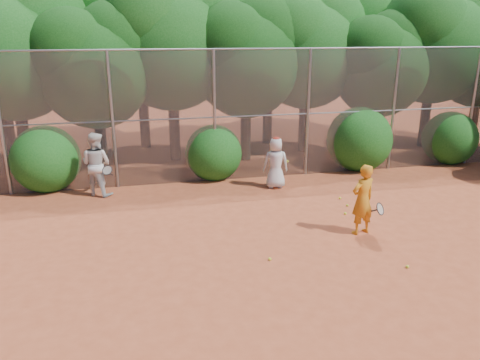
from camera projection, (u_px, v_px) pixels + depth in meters
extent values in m
plane|color=#AA4626|center=(316.00, 265.00, 9.43)|extent=(80.00, 80.00, 0.00)
cylinder|color=gray|center=(1.00, 126.00, 12.92)|extent=(0.09, 0.09, 4.00)
cylinder|color=gray|center=(113.00, 121.00, 13.55)|extent=(0.09, 0.09, 4.00)
cylinder|color=gray|center=(215.00, 117.00, 14.18)|extent=(0.09, 0.09, 4.00)
cylinder|color=gray|center=(308.00, 114.00, 14.81)|extent=(0.09, 0.09, 4.00)
cylinder|color=gray|center=(394.00, 110.00, 15.44)|extent=(0.09, 0.09, 4.00)
cylinder|color=gray|center=(472.00, 107.00, 16.07)|extent=(0.09, 0.09, 4.00)
cylinder|color=gray|center=(247.00, 49.00, 13.77)|extent=(20.00, 0.05, 0.05)
cylinder|color=gray|center=(247.00, 116.00, 14.39)|extent=(20.00, 0.04, 0.04)
cube|color=slate|center=(247.00, 116.00, 14.39)|extent=(20.00, 0.02, 4.00)
cylinder|color=black|center=(23.00, 134.00, 15.46)|extent=(0.38, 0.38, 2.52)
sphere|color=#134F15|center=(12.00, 57.00, 14.71)|extent=(4.03, 4.03, 4.03)
sphere|color=#134F15|center=(38.00, 23.00, 14.94)|extent=(3.23, 3.23, 3.23)
cylinder|color=black|center=(101.00, 140.00, 15.39)|extent=(0.36, 0.36, 2.17)
sphere|color=black|center=(95.00, 74.00, 14.74)|extent=(3.47, 3.47, 3.47)
sphere|color=black|center=(116.00, 45.00, 14.94)|extent=(2.78, 2.78, 2.78)
sphere|color=black|center=(71.00, 51.00, 14.16)|extent=(2.60, 2.60, 2.60)
cylinder|color=black|center=(174.00, 123.00, 16.77)|extent=(0.39, 0.39, 2.66)
sphere|color=#134F15|center=(171.00, 48.00, 15.97)|extent=(4.26, 4.26, 4.26)
sphere|color=#134F15|center=(193.00, 16.00, 16.22)|extent=(3.40, 3.40, 3.40)
sphere|color=#134F15|center=(148.00, 22.00, 15.26)|extent=(3.19, 3.19, 3.19)
cylinder|color=black|center=(246.00, 129.00, 16.80)|extent=(0.37, 0.37, 2.27)
sphere|color=black|center=(246.00, 65.00, 16.12)|extent=(3.64, 3.64, 3.64)
sphere|color=black|center=(264.00, 37.00, 16.33)|extent=(2.91, 2.91, 2.91)
sphere|color=black|center=(229.00, 44.00, 15.51)|extent=(2.73, 2.73, 2.73)
cylinder|color=black|center=(304.00, 120.00, 18.04)|extent=(0.38, 0.38, 2.45)
sphere|color=#134F15|center=(307.00, 55.00, 17.30)|extent=(3.92, 3.92, 3.92)
sphere|color=#134F15|center=(324.00, 28.00, 17.53)|extent=(3.14, 3.14, 3.14)
sphere|color=#134F15|center=(292.00, 33.00, 16.65)|extent=(2.94, 2.94, 2.94)
cylinder|color=black|center=(375.00, 126.00, 17.69)|extent=(0.36, 0.36, 2.10)
sphere|color=black|center=(380.00, 71.00, 17.06)|extent=(3.36, 3.36, 3.36)
sphere|color=black|center=(394.00, 46.00, 17.26)|extent=(2.69, 2.69, 2.69)
sphere|color=black|center=(370.00, 52.00, 16.50)|extent=(2.52, 2.52, 2.52)
cylinder|color=black|center=(425.00, 115.00, 18.70)|extent=(0.39, 0.39, 2.59)
sphere|color=#134F15|center=(434.00, 49.00, 17.92)|extent=(4.14, 4.14, 4.14)
sphere|color=#134F15|center=(449.00, 21.00, 18.16)|extent=(3.32, 3.32, 3.32)
sphere|color=#134F15|center=(424.00, 26.00, 17.23)|extent=(3.11, 3.11, 3.11)
cylinder|color=black|center=(474.00, 117.00, 18.88)|extent=(0.37, 0.37, 2.31)
sphere|color=black|center=(476.00, 40.00, 17.57)|extent=(2.77, 2.77, 2.77)
cylinder|color=black|center=(7.00, 121.00, 17.37)|extent=(0.39, 0.39, 2.62)
sphere|color=#134F15|center=(20.00, 18.00, 16.83)|extent=(3.36, 3.36, 3.36)
cylinder|color=black|center=(144.00, 112.00, 18.58)|extent=(0.40, 0.40, 2.80)
sphere|color=#134F15|center=(139.00, 41.00, 17.74)|extent=(4.48, 4.48, 4.48)
sphere|color=#134F15|center=(161.00, 10.00, 18.00)|extent=(3.58, 3.58, 3.58)
sphere|color=#134F15|center=(116.00, 15.00, 16.99)|extent=(3.36, 3.36, 3.36)
cylinder|color=black|center=(268.00, 113.00, 19.31)|extent=(0.38, 0.38, 2.52)
sphere|color=#134F15|center=(269.00, 51.00, 18.55)|extent=(4.03, 4.03, 4.03)
sphere|color=#134F15|center=(286.00, 24.00, 18.78)|extent=(3.23, 3.23, 3.23)
sphere|color=#134F15|center=(253.00, 30.00, 17.87)|extent=(3.02, 3.02, 3.02)
cylinder|color=black|center=(361.00, 105.00, 20.78)|extent=(0.40, 0.40, 2.73)
sphere|color=#134F15|center=(366.00, 42.00, 19.96)|extent=(4.37, 4.37, 4.37)
sphere|color=#134F15|center=(382.00, 15.00, 20.21)|extent=(3.49, 3.49, 3.49)
sphere|color=#134F15|center=(355.00, 20.00, 19.22)|extent=(3.28, 3.28, 3.28)
sphere|color=#134F15|center=(45.00, 156.00, 13.71)|extent=(2.00, 2.00, 2.00)
sphere|color=#134F15|center=(214.00, 150.00, 14.79)|extent=(1.80, 1.80, 1.80)
sphere|color=#134F15|center=(359.00, 136.00, 15.78)|extent=(2.20, 2.20, 2.20)
sphere|color=#134F15|center=(450.00, 136.00, 16.56)|extent=(1.90, 1.90, 1.90)
imported|color=orange|center=(363.00, 200.00, 10.68)|extent=(0.69, 0.55, 1.66)
torus|color=black|center=(380.00, 209.00, 10.62)|extent=(0.34, 0.31, 0.28)
cylinder|color=black|center=(372.00, 211.00, 10.77)|extent=(0.19, 0.23, 0.15)
imported|color=silver|center=(276.00, 163.00, 13.87)|extent=(0.81, 0.59, 1.53)
ellipsoid|color=#A62517|center=(276.00, 139.00, 13.65)|extent=(0.22, 0.22, 0.13)
sphere|color=yellow|center=(288.00, 161.00, 13.73)|extent=(0.07, 0.07, 0.07)
imported|color=silver|center=(96.00, 164.00, 13.22)|extent=(1.12, 1.06, 1.83)
torus|color=black|center=(107.00, 170.00, 13.03)|extent=(0.36, 0.31, 0.25)
cylinder|color=black|center=(110.00, 173.00, 13.24)|extent=(0.12, 0.23, 0.20)
sphere|color=yellow|center=(345.00, 213.00, 12.01)|extent=(0.07, 0.07, 0.07)
sphere|color=yellow|center=(347.00, 205.00, 12.57)|extent=(0.07, 0.07, 0.07)
sphere|color=yellow|center=(407.00, 267.00, 9.31)|extent=(0.07, 0.07, 0.07)
sphere|color=yellow|center=(270.00, 259.00, 9.62)|extent=(0.07, 0.07, 0.07)
sphere|color=yellow|center=(340.00, 198.00, 13.11)|extent=(0.07, 0.07, 0.07)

